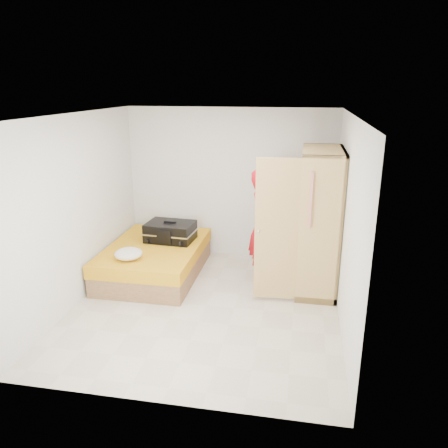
% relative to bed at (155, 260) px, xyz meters
% --- Properties ---
extents(room, '(4.00, 4.02, 2.60)m').
position_rel_bed_xyz_m(room, '(1.05, -0.90, 1.05)').
color(room, beige).
rests_on(room, ground).
extents(bed, '(1.42, 2.02, 0.50)m').
position_rel_bed_xyz_m(bed, '(0.00, 0.00, 0.00)').
color(bed, '#A17849').
rests_on(bed, ground).
extents(wardrobe, '(1.17, 1.22, 2.10)m').
position_rel_bed_xyz_m(wardrobe, '(2.50, -0.05, 0.75)').
color(wardrobe, '#DDC06C').
rests_on(wardrobe, ground).
extents(person, '(0.55, 0.72, 1.78)m').
position_rel_bed_xyz_m(person, '(1.73, 0.07, 0.64)').
color(person, red).
rests_on(person, ground).
extents(suitcase, '(0.82, 0.63, 0.33)m').
position_rel_bed_xyz_m(suitcase, '(0.19, 0.27, 0.40)').
color(suitcase, black).
rests_on(suitcase, bed).
extents(round_cushion, '(0.41, 0.41, 0.16)m').
position_rel_bed_xyz_m(round_cushion, '(-0.18, -0.61, 0.33)').
color(round_cushion, silver).
rests_on(round_cushion, bed).
extents(pillow, '(0.55, 0.34, 0.09)m').
position_rel_bed_xyz_m(pillow, '(0.11, 0.85, 0.30)').
color(pillow, silver).
rests_on(pillow, bed).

